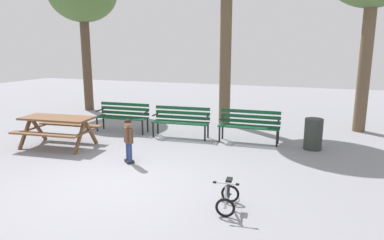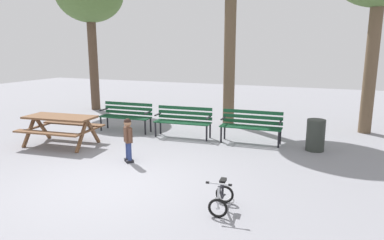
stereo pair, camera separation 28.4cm
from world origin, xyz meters
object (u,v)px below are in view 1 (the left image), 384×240
object	(u,v)px
park_bench_left	(181,119)
kids_bicycle	(228,197)
child_standing	(128,137)
picnic_table	(57,124)
park_bench_right	(249,123)
park_bench_far_left	(123,115)
trash_bin	(313,134)

from	to	relation	value
park_bench_left	kids_bicycle	bearing A→B (deg)	-58.90
child_standing	kids_bicycle	world-z (taller)	child_standing
picnic_table	kids_bicycle	xyz separation A→B (m)	(4.95, -1.94, -0.39)
park_bench_left	park_bench_right	size ratio (longest dim) A/B	1.01
park_bench_left	child_standing	distance (m)	2.48
park_bench_far_left	trash_bin	distance (m)	5.42
child_standing	kids_bicycle	distance (m)	3.00
trash_bin	kids_bicycle	bearing A→B (deg)	-106.46
park_bench_right	kids_bicycle	world-z (taller)	park_bench_right
picnic_table	child_standing	size ratio (longest dim) A/B	1.96
picnic_table	park_bench_left	world-z (taller)	park_bench_left
park_bench_far_left	child_standing	world-z (taller)	child_standing
trash_bin	picnic_table	bearing A→B (deg)	-162.03
park_bench_left	child_standing	size ratio (longest dim) A/B	1.66
park_bench_far_left	kids_bicycle	bearing A→B (deg)	-42.82
picnic_table	trash_bin	world-z (taller)	trash_bin
park_bench_far_left	kids_bicycle	size ratio (longest dim) A/B	2.76
park_bench_right	park_bench_left	bearing A→B (deg)	-176.27
park_bench_right	child_standing	xyz separation A→B (m)	(-2.14, -2.59, 0.06)
park_bench_left	trash_bin	world-z (taller)	park_bench_left
park_bench_far_left	trash_bin	world-z (taller)	park_bench_far_left
park_bench_right	picnic_table	bearing A→B (deg)	-154.96
child_standing	park_bench_right	bearing A→B (deg)	50.45
park_bench_far_left	child_standing	bearing A→B (deg)	-56.45
park_bench_far_left	park_bench_right	bearing A→B (deg)	1.40
child_standing	trash_bin	world-z (taller)	child_standing
park_bench_left	trash_bin	bearing A→B (deg)	0.12
park_bench_far_left	child_standing	distance (m)	3.00
park_bench_left	park_bench_right	bearing A→B (deg)	3.73
park_bench_right	child_standing	distance (m)	3.37
park_bench_left	kids_bicycle	size ratio (longest dim) A/B	2.78
picnic_table	park_bench_far_left	distance (m)	2.12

